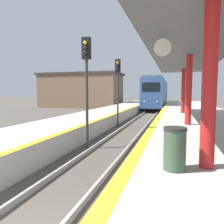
# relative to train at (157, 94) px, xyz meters

# --- Properties ---
(train) EXTENTS (2.61, 18.56, 4.48)m
(train) POSITION_rel_train_xyz_m (0.00, 0.00, 0.00)
(train) COLOR black
(train) RESTS_ON ground
(signal_near) EXTENTS (0.36, 0.31, 4.74)m
(signal_near) POSITION_rel_train_xyz_m (-1.03, -25.98, 1.02)
(signal_near) COLOR #2D2D2D
(signal_near) RESTS_ON ground
(signal_mid) EXTENTS (0.36, 0.31, 4.74)m
(signal_mid) POSITION_rel_train_xyz_m (-1.24, -19.80, 1.02)
(signal_mid) COLOR #2D2D2D
(signal_mid) RESTS_ON ground
(station_canopy) EXTENTS (3.60, 19.13, 3.57)m
(station_canopy) POSITION_rel_train_xyz_m (3.24, -23.46, 1.96)
(station_canopy) COLOR red
(station_canopy) RESTS_ON platform_right
(trash_bin) EXTENTS (0.46, 0.46, 0.87)m
(trash_bin) POSITION_rel_train_xyz_m (2.59, -30.17, -0.96)
(trash_bin) COLOR #384C38
(trash_bin) RESTS_ON platform_right
(station_building) EXTENTS (13.40, 6.65, 5.57)m
(station_building) POSITION_rel_train_xyz_m (-12.25, -1.00, 0.52)
(station_building) COLOR brown
(station_building) RESTS_ON ground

